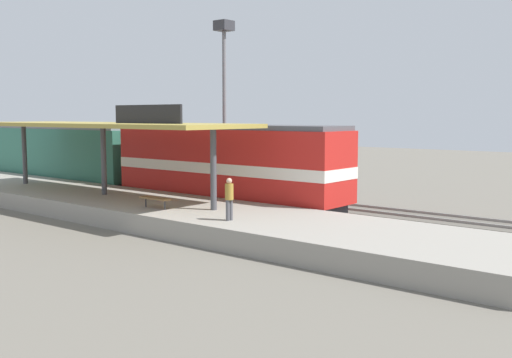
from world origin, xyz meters
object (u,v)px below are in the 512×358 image
Objects in this scene: passenger_carriage_front at (45,153)px; light_mast at (224,68)px; locomotive at (227,165)px; person_waiting at (229,197)px; freight_car at (199,162)px; platform_bench at (155,199)px.

light_mast is at bearing -53.88° from passenger_carriage_front.
light_mast reaches higher than locomotive.
light_mast reaches higher than person_waiting.
locomotive reaches higher than freight_car.
person_waiting is at bearing -136.87° from light_mast.
passenger_carriage_front is at bearing 75.49° from person_waiting.
locomotive is at bearing 43.11° from person_waiting.
light_mast reaches higher than passenger_carriage_front.
platform_bench is 0.99× the size of person_waiting.
freight_car is 7.20m from light_mast.
platform_bench is at bearing -148.62° from light_mast.
passenger_carriage_front is 1.71× the size of light_mast.
passenger_carriage_front reaches higher than platform_bench.
freight_car is at bearing 36.50° from platform_bench.
person_waiting reaches higher than platform_bench.
freight_car is (10.60, 7.84, 0.63)m from platform_bench.
platform_bench is at bearing -169.56° from locomotive.
passenger_carriage_front is (0.00, 18.00, -0.10)m from locomotive.
person_waiting is (-6.15, -5.75, -0.56)m from locomotive.
person_waiting is at bearing -136.89° from locomotive.
person_waiting is at bearing -104.51° from passenger_carriage_front.
freight_car is 16.48m from person_waiting.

